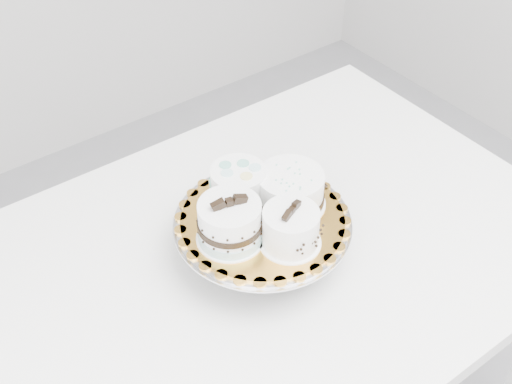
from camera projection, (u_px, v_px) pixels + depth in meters
table at (256, 277)px, 1.28m from camera, size 1.23×0.83×0.75m
cake_stand at (262, 231)px, 1.19m from camera, size 0.33×0.33×0.09m
cake_board at (263, 219)px, 1.17m from camera, size 0.31×0.31×0.00m
cake_swirl at (291, 229)px, 1.10m from camera, size 0.13×0.13×0.09m
cake_banded at (230, 223)px, 1.11m from camera, size 0.13×0.13×0.10m
cake_dots at (238, 186)px, 1.18m from camera, size 0.12×0.12×0.08m
cake_ribbon at (291, 190)px, 1.18m from camera, size 0.15×0.14×0.07m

